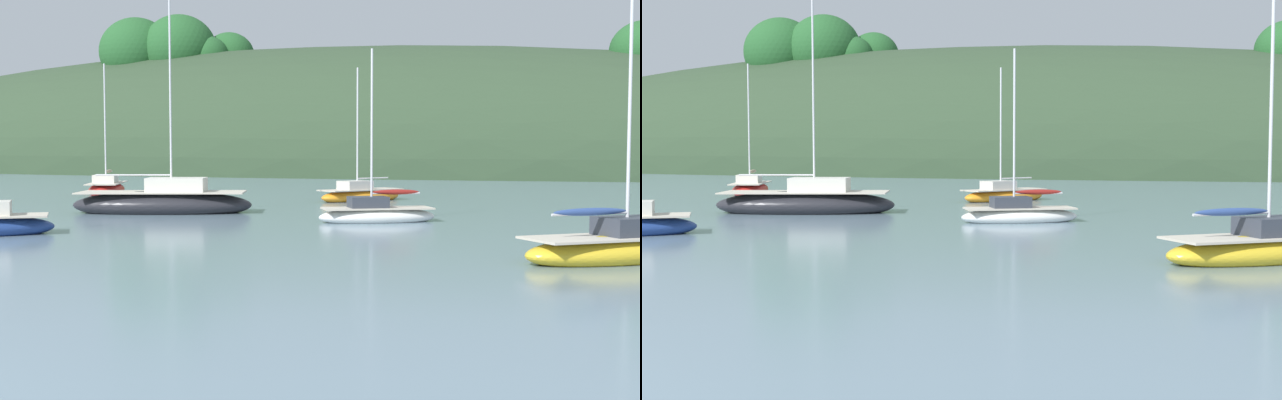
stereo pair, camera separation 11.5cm
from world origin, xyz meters
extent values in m
ellipsoid|color=#2D422B|center=(-25.00, 83.16, 0.00)|extent=(150.00, 36.00, 27.56)
ellipsoid|color=#235628|center=(-33.25, 82.74, 13.26)|extent=(5.91, 5.38, 5.38)
ellipsoid|color=#235628|center=(-37.91, 79.52, 13.87)|extent=(8.53, 7.75, 7.75)
ellipsoid|color=#235628|center=(-34.61, 79.93, 12.98)|extent=(5.00, 4.54, 4.54)
ellipsoid|color=#235628|center=(-43.16, 78.89, 13.69)|extent=(8.53, 7.76, 7.76)
ellipsoid|color=red|center=(-20.55, 38.50, 0.26)|extent=(4.31, 6.23, 0.95)
cube|color=beige|center=(-20.55, 38.50, 0.69)|extent=(3.97, 5.73, 0.06)
cube|color=silver|center=(-20.35, 38.06, 0.95)|extent=(1.98, 2.27, 0.53)
cylinder|color=silver|center=(-20.42, 38.23, 4.34)|extent=(0.09, 0.09, 7.31)
cylinder|color=silver|center=(-20.94, 39.36, 1.34)|extent=(1.11, 2.29, 0.07)
ellipsoid|color=tan|center=(-20.94, 39.36, 1.39)|extent=(1.18, 2.26, 0.20)
ellipsoid|color=gold|center=(9.42, 16.68, 0.24)|extent=(5.48, 4.94, 0.88)
cube|color=beige|center=(9.42, 16.68, 0.64)|extent=(5.04, 4.55, 0.06)
cube|color=#333842|center=(9.76, 16.96, 0.90)|extent=(2.14, 2.06, 0.51)
cylinder|color=silver|center=(9.63, 16.85, 4.36)|extent=(0.09, 0.09, 7.45)
cylinder|color=silver|center=(8.73, 16.12, 1.27)|extent=(1.85, 1.52, 0.07)
ellipsoid|color=#2D4784|center=(8.73, 16.12, 1.32)|extent=(1.86, 1.56, 0.20)
ellipsoid|color=#232328|center=(-9.87, 26.76, 0.35)|extent=(8.45, 5.28, 1.28)
cube|color=beige|center=(-9.87, 26.76, 0.93)|extent=(7.77, 4.86, 0.06)
cube|color=silver|center=(-9.27, 26.98, 1.25)|extent=(3.01, 2.53, 0.65)
cylinder|color=silver|center=(-9.49, 26.90, 5.96)|extent=(0.09, 0.09, 10.07)
cylinder|color=silver|center=(-11.07, 26.33, 1.70)|extent=(3.18, 1.21, 0.07)
ellipsoid|color=white|center=(0.42, 25.59, 0.21)|extent=(4.86, 3.74, 0.75)
cube|color=beige|center=(0.42, 25.59, 0.54)|extent=(4.47, 3.44, 0.06)
cube|color=#333842|center=(0.09, 25.41, 0.78)|extent=(1.82, 1.65, 0.46)
cylinder|color=silver|center=(0.21, 25.48, 3.66)|extent=(0.09, 0.09, 6.23)
cylinder|color=silver|center=(1.07, 25.97, 1.13)|extent=(1.74, 1.05, 0.07)
ellipsoid|color=maroon|center=(1.07, 25.97, 1.18)|extent=(1.74, 1.12, 0.20)
ellipsoid|color=orange|center=(-3.87, 37.65, 0.23)|extent=(4.40, 5.33, 0.84)
cube|color=beige|center=(-3.87, 37.65, 0.61)|extent=(4.05, 4.90, 0.06)
cube|color=beige|center=(-4.10, 37.30, 0.85)|extent=(1.89, 2.03, 0.49)
cylinder|color=silver|center=(-4.02, 37.43, 3.90)|extent=(0.09, 0.09, 6.58)
cylinder|color=silver|center=(-3.40, 38.34, 1.22)|extent=(1.29, 1.86, 0.07)
camera|label=1|loc=(9.44, -6.70, 3.03)|focal=47.82mm
camera|label=2|loc=(9.55, -6.66, 3.03)|focal=47.82mm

